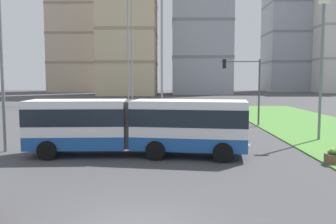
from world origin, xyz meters
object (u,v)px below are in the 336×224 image
Objects in this scene: car_grey_wagon at (101,114)px; streetlight_left at (2,64)px; articulated_bus at (137,125)px; streetlight_median at (321,65)px; apartment_tower_westcentre at (129,19)px; apartment_tower_eastcentre at (297,21)px; traffic_light_far_right at (247,80)px; apartment_tower_centre at (201,25)px; apartment_tower_west at (80,23)px.

car_grey_wagon is 0.49× the size of streetlight_left.
articulated_bus is 16.66m from car_grey_wagon.
apartment_tower_westcentre is at bearing 106.59° from streetlight_median.
apartment_tower_westcentre is at bearing -153.49° from apartment_tower_eastcentre.
car_grey_wagon is at bearing 80.63° from streetlight_left.
apartment_tower_eastcentre reaches higher than car_grey_wagon.
streetlight_left is (-16.00, -11.48, 0.92)m from traffic_light_far_right.
streetlight_median is at bearing -65.37° from traffic_light_far_right.
apartment_tower_eastcentre is (31.77, 99.40, 18.73)m from streetlight_median.
articulated_bus is at bearing -112.67° from apartment_tower_eastcentre.
streetlight_median is 80.03m from apartment_tower_centre.
traffic_light_far_right is at bearing 55.90° from articulated_bus.
apartment_tower_centre reaches higher than car_grey_wagon.
traffic_light_far_right is at bearing -91.23° from apartment_tower_centre.
articulated_bus is at bearing -124.10° from traffic_light_far_right.
car_grey_wagon is 20.60m from streetlight_median.
streetlight_left is (-2.46, -14.90, 4.19)m from car_grey_wagon.
streetlight_left is 78.31m from apartment_tower_westcentre.
apartment_tower_westcentre is at bearing 91.68° from streetlight_left.
apartment_tower_westcentre is 59.83m from apartment_tower_eastcentre.
streetlight_median is 0.19× the size of apartment_tower_eastcentre.
apartment_tower_west is (-37.50, 89.54, 18.66)m from traffic_light_far_right.
apartment_tower_eastcentre reaches higher than streetlight_median.
car_grey_wagon is 65.03m from apartment_tower_westcentre.
car_grey_wagon is at bearing -118.83° from apartment_tower_eastcentre.
car_grey_wagon is 0.75× the size of traffic_light_far_right.
apartment_tower_westcentre is 1.04× the size of apartment_tower_centre.
articulated_bus is 2.05× the size of traffic_light_far_right.
articulated_bus is 2.72× the size of car_grey_wagon.
apartment_tower_west reaches higher than streetlight_left.
streetlight_median is (3.41, -7.44, 1.04)m from traffic_light_far_right.
streetlight_left is 0.20× the size of apartment_tower_west.
streetlight_left is 0.23× the size of apartment_tower_centre.
articulated_bus is 0.26× the size of apartment_tower_west.
apartment_tower_centre is at bearing 77.47° from car_grey_wagon.
car_grey_wagon is (-5.15, 15.82, -0.90)m from articulated_bus.
streetlight_left is 116.94m from apartment_tower_eastcentre.
apartment_tower_centre is at bearing -25.10° from apartment_tower_west.
apartment_tower_westcentre is 20.68m from apartment_tower_centre.
traffic_light_far_right is 100.42m from apartment_tower_eastcentre.
streetlight_median reaches higher than articulated_bus.
car_grey_wagon is at bearing 165.81° from traffic_light_far_right.
apartment_tower_westcentre reaches higher than traffic_light_far_right.
traffic_light_far_right is at bearing 114.63° from streetlight_median.
streetlight_left reaches higher than articulated_bus.
articulated_bus is at bearing -157.26° from streetlight_median.
apartment_tower_west reaches higher than articulated_bus.
traffic_light_far_right is 0.12× the size of apartment_tower_eastcentre.
streetlight_left is 0.19× the size of apartment_tower_eastcentre.
apartment_tower_west is 31.05m from apartment_tower_westcentre.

